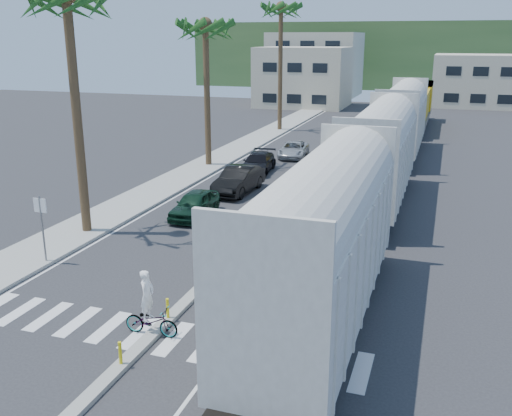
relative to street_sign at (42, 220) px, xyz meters
The scene contains 16 objects.
ground 7.82m from the street_sign, 15.32° to the right, with size 140.00×140.00×0.00m, color #28282B.
sidewalk 23.11m from the street_sign, 92.99° to the left, with size 3.00×90.00×0.15m, color gray.
rails 28.83m from the street_sign, 64.68° to the left, with size 1.56×100.00×0.06m.
median 19.48m from the street_sign, 67.88° to the left, with size 0.45×60.00×0.85m.
crosswalk 8.55m from the street_sign, 28.72° to the right, with size 14.00×2.20×0.01m, color silver.
lane_markings 23.65m from the street_sign, 77.38° to the left, with size 9.42×90.00×0.01m.
freight_train 22.60m from the street_sign, 57.00° to the left, with size 3.00×60.94×5.85m.
palm_trees 22.52m from the street_sign, 92.21° to the left, with size 3.50×37.20×13.75m.
street_sign is the anchor object (origin of this frame).
buildings 69.70m from the street_sign, 89.27° to the left, with size 38.00×27.00×10.00m.
hillside 98.35m from the street_sign, 85.74° to the left, with size 80.00×20.00×12.00m, color #385628.
car_lead 8.81m from the street_sign, 67.84° to the left, with size 1.75×4.18×1.41m, color black.
car_second 14.10m from the street_sign, 74.41° to the left, with size 1.99×4.99×1.62m, color black.
car_third 19.49m from the street_sign, 80.61° to the left, with size 2.35×4.91×1.38m, color black.
car_rear 25.61m from the street_sign, 80.58° to the left, with size 2.47×4.63×1.24m, color #B5B7BB.
cyclist 8.31m from the street_sign, 28.94° to the right, with size 0.77×1.87×2.24m.
Camera 1 is at (8.38, -16.61, 9.28)m, focal length 40.00 mm.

